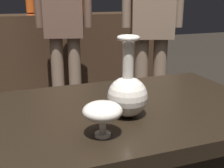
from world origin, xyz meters
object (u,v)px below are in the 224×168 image
(visitor_center_back, at_px, (64,17))
(vase_left_accent, at_px, (102,112))
(shelf_vase_right, at_px, (81,0))
(visitor_near_right, at_px, (152,16))
(shelf_vase_far_right, at_px, (128,6))
(vase_centerpiece, at_px, (128,93))

(visitor_center_back, bearing_deg, vase_left_accent, 98.30)
(shelf_vase_right, relative_size, visitor_near_right, 0.16)
(shelf_vase_far_right, relative_size, visitor_near_right, 0.07)
(vase_centerpiece, relative_size, shelf_vase_right, 0.92)
(visitor_near_right, bearing_deg, visitor_center_back, -16.66)
(vase_left_accent, xyz_separation_m, shelf_vase_right, (0.56, 2.38, 0.25))
(vase_left_accent, height_order, visitor_center_back, visitor_center_back)
(shelf_vase_right, height_order, visitor_near_right, visitor_near_right)
(shelf_vase_far_right, relative_size, visitor_center_back, 0.07)
(shelf_vase_far_right, height_order, visitor_center_back, visitor_center_back)
(vase_centerpiece, relative_size, shelf_vase_far_right, 2.03)
(vase_centerpiece, bearing_deg, shelf_vase_right, 78.94)
(shelf_vase_far_right, bearing_deg, visitor_near_right, -102.73)
(vase_left_accent, bearing_deg, visitor_near_right, 57.60)
(vase_left_accent, relative_size, shelf_vase_right, 0.39)
(vase_centerpiece, height_order, shelf_vase_far_right, shelf_vase_far_right)
(shelf_vase_far_right, xyz_separation_m, visitor_near_right, (-0.23, -1.02, -0.04))
(vase_centerpiece, distance_m, vase_left_accent, 0.16)
(vase_left_accent, bearing_deg, shelf_vase_right, 76.67)
(shelf_vase_right, xyz_separation_m, shelf_vase_far_right, (0.52, -0.01, -0.06))
(vase_centerpiece, height_order, vase_left_accent, vase_centerpiece)
(shelf_vase_far_right, xyz_separation_m, visitor_center_back, (-0.83, -0.59, -0.07))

